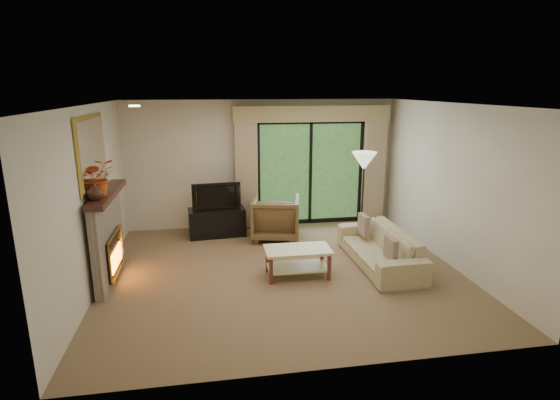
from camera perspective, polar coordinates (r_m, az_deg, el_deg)
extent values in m
plane|color=#7D6345|center=(7.00, 0.41, -9.36)|extent=(5.50, 5.50, 0.00)
plane|color=silver|center=(6.41, 0.45, 12.41)|extent=(5.50, 5.50, 0.00)
plane|color=beige|center=(9.01, -2.31, 4.71)|extent=(5.00, 0.00, 5.00)
plane|color=beige|center=(4.25, 6.26, -6.76)|extent=(5.00, 0.00, 5.00)
plane|color=beige|center=(6.70, -23.43, 0.05)|extent=(0.00, 5.00, 5.00)
plane|color=beige|center=(7.55, 21.47, 1.77)|extent=(0.00, 5.00, 5.00)
cube|color=tan|center=(8.83, -4.43, 3.82)|extent=(0.45, 0.18, 2.35)
cube|color=tan|center=(9.45, 12.14, 4.25)|extent=(0.45, 0.18, 2.35)
cube|color=tan|center=(8.93, 4.24, 11.19)|extent=(3.20, 0.24, 0.32)
cube|color=black|center=(8.65, -8.23, -2.88)|extent=(1.12, 0.57, 0.54)
imported|color=black|center=(8.50, -8.36, 0.58)|extent=(0.93, 0.19, 0.53)
imported|color=brown|center=(8.36, -0.56, -2.32)|extent=(1.05, 1.07, 0.82)
imported|color=tan|center=(7.35, 12.87, -6.06)|extent=(0.81, 2.04, 0.59)
cube|color=#51342A|center=(6.75, 14.29, -6.21)|extent=(0.09, 0.34, 0.34)
cube|color=#51342A|center=(7.78, 10.87, -3.21)|extent=(0.10, 0.36, 0.36)
imported|color=#371E16|center=(6.33, -23.01, 1.05)|extent=(0.28, 0.28, 0.24)
imported|color=#AF4116|center=(6.53, -22.66, 2.75)|extent=(0.57, 0.53, 0.52)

